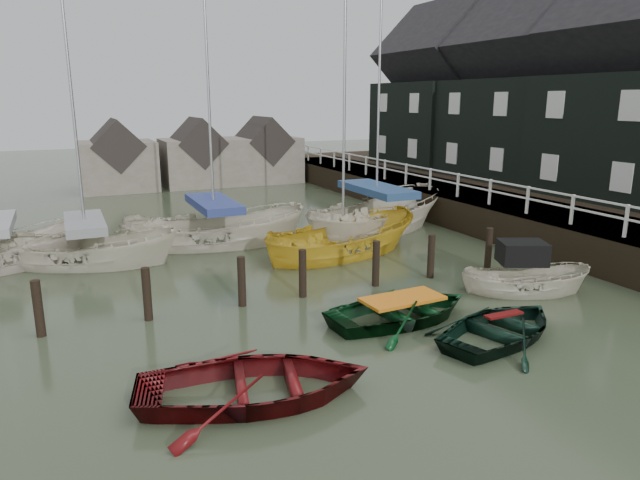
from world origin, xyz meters
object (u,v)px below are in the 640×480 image
motorboat (524,289)px  sailboat_b (215,243)px  sailboat_c (343,253)px  sailboat_a (89,262)px  rowboat_dkgreen (502,338)px  rowboat_red (256,398)px  sailboat_d (376,229)px  rowboat_green (402,320)px

motorboat → sailboat_b: bearing=60.6°
sailboat_b → sailboat_c: size_ratio=1.01×
sailboat_a → motorboat: bearing=-102.8°
rowboat_dkgreen → sailboat_a: (-8.64, 10.78, 0.06)m
rowboat_red → rowboat_dkgreen: (6.23, 0.28, 0.00)m
sailboat_a → sailboat_d: bearing=-64.3°
motorboat → sailboat_c: bearing=49.7°
rowboat_green → motorboat: size_ratio=1.02×
sailboat_d → sailboat_b: bearing=65.7°
rowboat_dkgreen → motorboat: 3.63m
motorboat → sailboat_b: sailboat_b is taller
rowboat_dkgreen → sailboat_a: 13.82m
sailboat_a → sailboat_c: 8.93m
rowboat_red → sailboat_d: 14.70m
rowboat_green → sailboat_d: sailboat_d is taller
motorboat → sailboat_a: (-11.47, 8.50, -0.06)m
rowboat_red → sailboat_b: bearing=2.2°
motorboat → sailboat_b: size_ratio=0.37×
rowboat_green → sailboat_d: bearing=-29.2°
sailboat_a → sailboat_d: size_ratio=0.82×
rowboat_dkgreen → sailboat_d: (2.97, 11.19, 0.06)m
rowboat_dkgreen → sailboat_d: sailboat_d is taller
sailboat_a → sailboat_c: (8.60, -2.40, -0.05)m
rowboat_dkgreen → sailboat_c: (-0.04, 8.39, 0.01)m
rowboat_green → motorboat: motorboat is taller
sailboat_c → sailboat_b: bearing=37.7°
sailboat_b → sailboat_a: bearing=112.4°
rowboat_dkgreen → rowboat_red: bearing=74.9°
rowboat_dkgreen → motorboat: (2.83, 2.28, 0.12)m
rowboat_red → sailboat_c: sailboat_c is taller
rowboat_red → sailboat_d: (9.19, 11.48, 0.06)m
sailboat_b → rowboat_green: bearing=-154.4°
motorboat → sailboat_d: (0.14, 8.91, -0.06)m
sailboat_a → sailboat_d: sailboat_d is taller
motorboat → sailboat_a: size_ratio=0.37×
rowboat_red → sailboat_c: (6.19, 8.67, 0.01)m
sailboat_b → rowboat_dkgreen: bearing=-149.4°
rowboat_green → sailboat_b: size_ratio=0.37×
sailboat_a → sailboat_b: sailboat_a is taller
sailboat_c → sailboat_d: bearing=-59.6°
sailboat_b → sailboat_d: bearing=-82.1°
rowboat_green → sailboat_c: sailboat_c is taller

